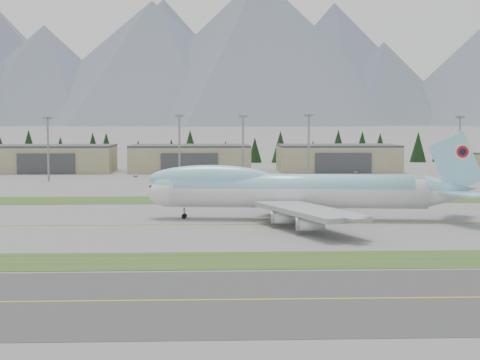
{
  "coord_description": "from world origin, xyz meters",
  "views": [
    {
      "loc": [
        -6.42,
        -147.38,
        21.43
      ],
      "look_at": [
        -0.21,
        12.45,
        8.0
      ],
      "focal_mm": 55.0,
      "sensor_mm": 36.0,
      "label": 1
    }
  ],
  "objects_px": {
    "boeing_747_freighter": "(294,190)",
    "service_vehicle_c": "(355,173)",
    "hangar_center": "(190,158)",
    "service_vehicle_b": "(250,177)",
    "service_vehicle_a": "(136,177)",
    "hangar_left": "(53,158)",
    "hangar_right": "(338,158)"
  },
  "relations": [
    {
      "from": "boeing_747_freighter",
      "to": "hangar_left",
      "type": "bearing_deg",
      "value": 125.64
    },
    {
      "from": "boeing_747_freighter",
      "to": "hangar_center",
      "type": "xyz_separation_m",
      "value": [
        -26.07,
        142.92,
        -0.84
      ]
    },
    {
      "from": "service_vehicle_a",
      "to": "service_vehicle_b",
      "type": "bearing_deg",
      "value": -5.87
    },
    {
      "from": "hangar_left",
      "to": "hangar_center",
      "type": "relative_size",
      "value": 1.0
    },
    {
      "from": "boeing_747_freighter",
      "to": "hangar_right",
      "type": "xyz_separation_m",
      "value": [
        33.93,
        142.92,
        -0.84
      ]
    },
    {
      "from": "hangar_center",
      "to": "service_vehicle_b",
      "type": "bearing_deg",
      "value": -51.38
    },
    {
      "from": "hangar_center",
      "to": "service_vehicle_c",
      "type": "relative_size",
      "value": 10.85
    },
    {
      "from": "hangar_right",
      "to": "service_vehicle_a",
      "type": "xyz_separation_m",
      "value": [
        -79.37,
        -26.84,
        -5.39
      ]
    },
    {
      "from": "service_vehicle_b",
      "to": "hangar_left",
      "type": "bearing_deg",
      "value": 63.12
    },
    {
      "from": "hangar_center",
      "to": "hangar_right",
      "type": "bearing_deg",
      "value": 0.0
    },
    {
      "from": "hangar_left",
      "to": "boeing_747_freighter",
      "type": "bearing_deg",
      "value": -60.44
    },
    {
      "from": "hangar_left",
      "to": "hangar_right",
      "type": "relative_size",
      "value": 1.0
    },
    {
      "from": "hangar_right",
      "to": "service_vehicle_c",
      "type": "height_order",
      "value": "hangar_right"
    },
    {
      "from": "hangar_center",
      "to": "service_vehicle_a",
      "type": "bearing_deg",
      "value": -125.82
    },
    {
      "from": "hangar_left",
      "to": "service_vehicle_c",
      "type": "xyz_separation_m",
      "value": [
        119.9,
        -12.66,
        -5.39
      ]
    },
    {
      "from": "service_vehicle_a",
      "to": "boeing_747_freighter",
      "type": "bearing_deg",
      "value": -72.54
    },
    {
      "from": "hangar_right",
      "to": "service_vehicle_b",
      "type": "bearing_deg",
      "value": -142.94
    },
    {
      "from": "hangar_center",
      "to": "service_vehicle_c",
      "type": "distance_m",
      "value": 66.34
    },
    {
      "from": "boeing_747_freighter",
      "to": "service_vehicle_b",
      "type": "distance_m",
      "value": 114.88
    },
    {
      "from": "service_vehicle_a",
      "to": "service_vehicle_c",
      "type": "bearing_deg",
      "value": 5.63
    },
    {
      "from": "boeing_747_freighter",
      "to": "service_vehicle_a",
      "type": "bearing_deg",
      "value": 117.45
    },
    {
      "from": "hangar_center",
      "to": "service_vehicle_a",
      "type": "xyz_separation_m",
      "value": [
        -19.37,
        -26.84,
        -5.39
      ]
    },
    {
      "from": "boeing_747_freighter",
      "to": "hangar_left",
      "type": "height_order",
      "value": "boeing_747_freighter"
    },
    {
      "from": "boeing_747_freighter",
      "to": "service_vehicle_c",
      "type": "relative_size",
      "value": 16.26
    },
    {
      "from": "service_vehicle_b",
      "to": "service_vehicle_c",
      "type": "xyz_separation_m",
      "value": [
        42.32,
        15.61,
        0.0
      ]
    },
    {
      "from": "service_vehicle_b",
      "to": "service_vehicle_c",
      "type": "height_order",
      "value": "service_vehicle_c"
    },
    {
      "from": "hangar_center",
      "to": "service_vehicle_b",
      "type": "height_order",
      "value": "hangar_center"
    },
    {
      "from": "boeing_747_freighter",
      "to": "hangar_left",
      "type": "distance_m",
      "value": 164.31
    },
    {
      "from": "service_vehicle_a",
      "to": "hangar_right",
      "type": "bearing_deg",
      "value": 14.76
    },
    {
      "from": "service_vehicle_a",
      "to": "service_vehicle_c",
      "type": "relative_size",
      "value": 0.78
    },
    {
      "from": "boeing_747_freighter",
      "to": "service_vehicle_c",
      "type": "distance_m",
      "value": 136.07
    },
    {
      "from": "service_vehicle_b",
      "to": "hangar_center",
      "type": "bearing_deg",
      "value": 31.75
    }
  ]
}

